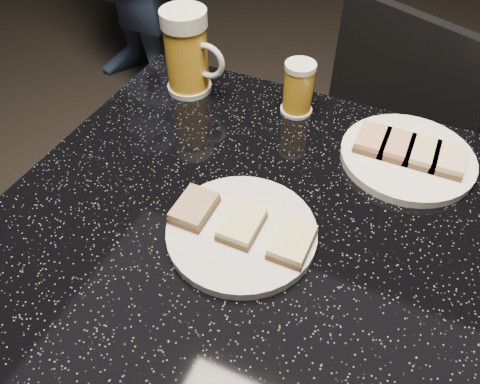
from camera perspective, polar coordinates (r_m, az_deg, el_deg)
name	(u,v)px	position (r m, az deg, el deg)	size (l,w,h in m)	color
plate_large	(242,232)	(0.66, 0.20, -4.90)	(0.21, 0.21, 0.01)	silver
plate_small	(407,157)	(0.81, 19.70, 4.02)	(0.22, 0.22, 0.01)	white
table	(240,302)	(0.88, 0.00, -13.28)	(0.70, 0.70, 0.75)	black
beer_mug	(188,52)	(0.90, -6.42, 16.58)	(0.12, 0.09, 0.16)	silver
beer_tumbler	(298,88)	(0.86, 7.12, 12.42)	(0.06, 0.06, 0.10)	silver
chair	(356,174)	(1.15, 13.99, 2.12)	(0.48, 0.48, 0.85)	black
canapes_on_plate_large	(242,225)	(0.65, 0.21, -3.99)	(0.20, 0.07, 0.02)	#4C3521
canapes_on_plate_small	(410,150)	(0.80, 19.99, 4.89)	(0.17, 0.07, 0.02)	#4C3521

